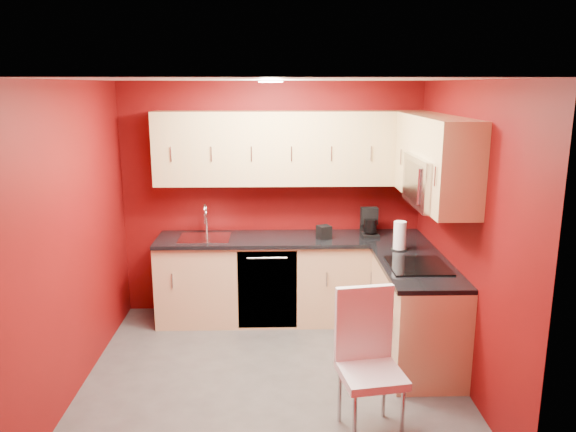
{
  "coord_description": "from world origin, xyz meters",
  "views": [
    {
      "loc": [
        0.02,
        -4.45,
        2.47
      ],
      "look_at": [
        0.15,
        0.55,
        1.29
      ],
      "focal_mm": 35.0,
      "sensor_mm": 36.0,
      "label": 1
    }
  ],
  "objects_px": {
    "microwave": "(436,182)",
    "dining_chair": "(371,367)",
    "sink": "(205,234)",
    "napkin_holder": "(324,232)",
    "paper_towel": "(400,236)",
    "coffee_maker": "(370,222)"
  },
  "relations": [
    {
      "from": "microwave",
      "to": "dining_chair",
      "type": "distance_m",
      "value": 1.7
    },
    {
      "from": "sink",
      "to": "coffee_maker",
      "type": "relative_size",
      "value": 1.78
    },
    {
      "from": "coffee_maker",
      "to": "dining_chair",
      "type": "relative_size",
      "value": 0.28
    },
    {
      "from": "coffee_maker",
      "to": "paper_towel",
      "type": "bearing_deg",
      "value": -70.81
    },
    {
      "from": "microwave",
      "to": "paper_towel",
      "type": "bearing_deg",
      "value": 108.35
    },
    {
      "from": "microwave",
      "to": "dining_chair",
      "type": "xyz_separation_m",
      "value": [
        -0.69,
        -1.07,
        -1.13
      ]
    },
    {
      "from": "sink",
      "to": "coffee_maker",
      "type": "xyz_separation_m",
      "value": [
        1.73,
        0.01,
        0.11
      ]
    },
    {
      "from": "microwave",
      "to": "napkin_holder",
      "type": "height_order",
      "value": "microwave"
    },
    {
      "from": "sink",
      "to": "dining_chair",
      "type": "height_order",
      "value": "sink"
    },
    {
      "from": "microwave",
      "to": "sink",
      "type": "height_order",
      "value": "microwave"
    },
    {
      "from": "sink",
      "to": "paper_towel",
      "type": "xyz_separation_m",
      "value": [
        1.93,
        -0.5,
        0.11
      ]
    },
    {
      "from": "coffee_maker",
      "to": "microwave",
      "type": "bearing_deg",
      "value": -72.34
    },
    {
      "from": "coffee_maker",
      "to": "dining_chair",
      "type": "distance_m",
      "value": 2.17
    },
    {
      "from": "napkin_holder",
      "to": "paper_towel",
      "type": "bearing_deg",
      "value": -31.53
    },
    {
      "from": "napkin_holder",
      "to": "dining_chair",
      "type": "xyz_separation_m",
      "value": [
        0.16,
        -2.0,
        -0.45
      ]
    },
    {
      "from": "coffee_maker",
      "to": "napkin_holder",
      "type": "relative_size",
      "value": 2.15
    },
    {
      "from": "napkin_holder",
      "to": "dining_chair",
      "type": "height_order",
      "value": "dining_chair"
    },
    {
      "from": "sink",
      "to": "napkin_holder",
      "type": "height_order",
      "value": "sink"
    },
    {
      "from": "napkin_holder",
      "to": "sink",
      "type": "bearing_deg",
      "value": 176.58
    },
    {
      "from": "microwave",
      "to": "sink",
      "type": "xyz_separation_m",
      "value": [
        -2.09,
        1.0,
        -0.72
      ]
    },
    {
      "from": "microwave",
      "to": "napkin_holder",
      "type": "distance_m",
      "value": 1.44
    },
    {
      "from": "microwave",
      "to": "sink",
      "type": "bearing_deg",
      "value": 154.4
    }
  ]
}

